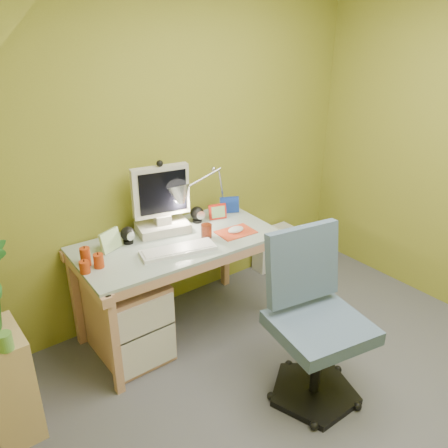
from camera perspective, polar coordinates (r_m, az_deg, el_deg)
floor at (r=2.91m, az=13.01°, el=-22.38°), size 3.20×3.20×0.01m
wall_back at (r=3.34m, az=-6.34°, el=8.92°), size 3.20×0.01×2.40m
slope_ceiling at (r=1.35m, az=-8.25°, el=13.77°), size 1.10×3.20×1.10m
desk at (r=3.29m, az=-5.41°, el=-7.48°), size 1.35×0.72×0.71m
monitor at (r=3.15m, az=-7.61°, el=3.50°), size 0.43×0.30×0.53m
speaker_left at (r=3.11m, az=-11.50°, el=-1.33°), size 0.11×0.11×0.11m
speaker_right at (r=3.35m, az=-3.25°, el=1.15°), size 0.12×0.12×0.12m
keyboard at (r=2.97m, az=-5.54°, el=-3.16°), size 0.49×0.25×0.02m
mousepad at (r=3.21m, az=1.42°, el=-0.97°), size 0.26×0.19×0.01m
mouse at (r=3.20m, az=1.43°, el=-0.70°), size 0.13×0.08×0.04m
amber_tumbler at (r=3.12m, az=-2.12°, el=-0.84°), size 0.08×0.08×0.09m
candle_cluster at (r=2.87m, az=-16.02°, el=-4.10°), size 0.17×0.15×0.11m
photo_frame_red at (r=3.40m, az=-0.78°, el=1.50°), size 0.13×0.06×0.11m
photo_frame_blue at (r=3.50m, az=0.67°, el=2.33°), size 0.13×0.08×0.12m
photo_frame_green at (r=3.04m, az=-13.53°, el=-1.94°), size 0.15×0.08×0.13m
desk_lamp at (r=3.38m, az=-1.00°, el=5.37°), size 0.52×0.24×0.55m
side_ledge at (r=2.84m, az=-24.69°, el=-17.02°), size 0.23×0.36×0.62m
green_cup at (r=2.51m, az=-24.83°, el=-12.71°), size 0.08×0.08×0.09m
task_chair at (r=2.72m, az=11.53°, el=-11.73°), size 0.66×0.66×1.02m
radiator at (r=4.17m, az=5.94°, el=-2.86°), size 0.36×0.15×0.36m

